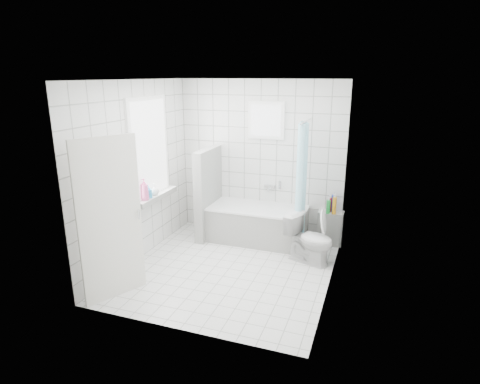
% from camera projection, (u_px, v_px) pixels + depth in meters
% --- Properties ---
extents(ground, '(3.00, 3.00, 0.00)m').
position_uv_depth(ground, '(229.00, 269.00, 5.71)').
color(ground, white).
rests_on(ground, ground).
extents(ceiling, '(3.00, 3.00, 0.00)m').
position_uv_depth(ceiling, '(227.00, 80.00, 4.98)').
color(ceiling, white).
rests_on(ceiling, ground).
extents(wall_back, '(2.80, 0.02, 2.60)m').
position_uv_depth(wall_back, '(260.00, 159.00, 6.70)').
color(wall_back, white).
rests_on(wall_back, ground).
extents(wall_front, '(2.80, 0.02, 2.60)m').
position_uv_depth(wall_front, '(174.00, 217.00, 3.99)').
color(wall_front, white).
rests_on(wall_front, ground).
extents(wall_left, '(0.02, 3.00, 2.60)m').
position_uv_depth(wall_left, '(138.00, 173.00, 5.79)').
color(wall_left, white).
rests_on(wall_left, ground).
extents(wall_right, '(0.02, 3.00, 2.60)m').
position_uv_depth(wall_right, '(335.00, 190.00, 4.90)').
color(wall_right, white).
rests_on(wall_right, ground).
extents(window_left, '(0.01, 0.90, 1.40)m').
position_uv_depth(window_left, '(150.00, 149.00, 5.96)').
color(window_left, white).
rests_on(window_left, wall_left).
extents(window_back, '(0.50, 0.01, 0.50)m').
position_uv_depth(window_back, '(266.00, 120.00, 6.45)').
color(window_back, white).
rests_on(window_back, wall_back).
extents(window_sill, '(0.18, 1.02, 0.08)m').
position_uv_depth(window_sill, '(156.00, 196.00, 6.16)').
color(window_sill, white).
rests_on(window_sill, wall_left).
extents(door, '(0.39, 0.73, 2.00)m').
position_uv_depth(door, '(110.00, 220.00, 4.75)').
color(door, silver).
rests_on(door, ground).
extents(bathtub, '(1.58, 0.77, 0.58)m').
position_uv_depth(bathtub, '(258.00, 224.00, 6.62)').
color(bathtub, white).
rests_on(bathtub, ground).
extents(partition_wall, '(0.15, 0.85, 1.50)m').
position_uv_depth(partition_wall, '(208.00, 193.00, 6.72)').
color(partition_wall, white).
rests_on(partition_wall, ground).
extents(tiled_ledge, '(0.40, 0.24, 0.55)m').
position_uv_depth(tiled_ledge, '(330.00, 228.00, 6.49)').
color(tiled_ledge, white).
rests_on(tiled_ledge, ground).
extents(toilet, '(0.79, 0.60, 0.71)m').
position_uv_depth(toilet, '(310.00, 239.00, 5.84)').
color(toilet, silver).
rests_on(toilet, ground).
extents(curtain_rod, '(0.02, 0.80, 0.02)m').
position_uv_depth(curtain_rod, '(306.00, 121.00, 5.88)').
color(curtain_rod, silver).
rests_on(curtain_rod, wall_back).
extents(shower_curtain, '(0.14, 0.48, 1.78)m').
position_uv_depth(shower_curtain, '(302.00, 183.00, 6.02)').
color(shower_curtain, '#53D6F4').
rests_on(shower_curtain, curtain_rod).
extents(tub_faucet, '(0.18, 0.06, 0.06)m').
position_uv_depth(tub_faucet, '(269.00, 187.00, 6.73)').
color(tub_faucet, silver).
rests_on(tub_faucet, wall_back).
extents(sill_bottles, '(0.20, 0.44, 0.32)m').
position_uv_depth(sill_bottles, '(149.00, 190.00, 5.92)').
color(sill_bottles, white).
rests_on(sill_bottles, window_sill).
extents(ledge_bottles, '(0.16, 0.19, 0.28)m').
position_uv_depth(ledge_bottles, '(332.00, 205.00, 6.34)').
color(ledge_bottles, red).
rests_on(ledge_bottles, tiled_ledge).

